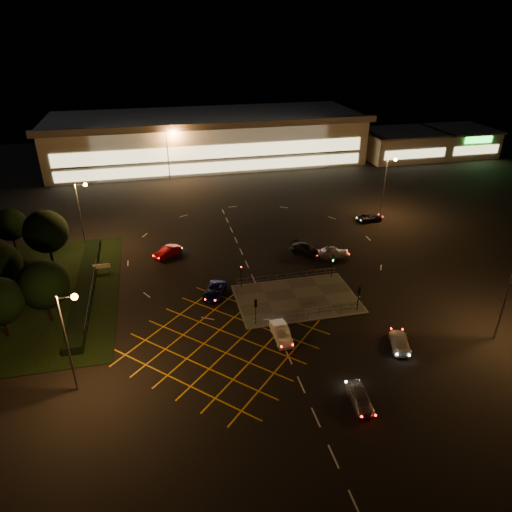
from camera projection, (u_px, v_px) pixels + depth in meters
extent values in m
plane|color=black|center=(276.00, 292.00, 56.25)|extent=(180.00, 180.00, 0.00)
cube|color=#4C4944|center=(297.00, 299.00, 54.89)|extent=(14.00, 9.00, 0.12)
cube|color=black|center=(43.00, 294.00, 55.81)|extent=(18.00, 30.00, 0.08)
cube|color=black|center=(85.00, 286.00, 56.60)|extent=(2.00, 26.00, 1.00)
cube|color=beige|center=(207.00, 139.00, 107.63)|extent=(70.00, 25.00, 10.00)
cube|color=slate|center=(206.00, 117.00, 105.24)|extent=(72.00, 26.50, 0.60)
cube|color=#FFEAA5|center=(215.00, 152.00, 96.76)|extent=(66.00, 0.20, 3.00)
cube|color=#FFEAA5|center=(216.00, 167.00, 98.23)|extent=(66.00, 0.20, 2.20)
cube|color=beige|center=(400.00, 145.00, 110.84)|extent=(18.00, 14.00, 6.00)
cube|color=slate|center=(402.00, 132.00, 109.39)|extent=(18.80, 14.80, 0.40)
cube|color=#FFEAA5|center=(415.00, 154.00, 104.92)|extent=(15.30, 0.20, 2.00)
cube|color=beige|center=(458.00, 141.00, 114.04)|extent=(14.00, 14.00, 6.00)
cube|color=slate|center=(461.00, 129.00, 112.60)|extent=(14.80, 14.80, 0.40)
cube|color=#FFEAA5|center=(476.00, 150.00, 108.12)|extent=(11.90, 0.20, 2.00)
cube|color=#19E533|center=(479.00, 140.00, 106.93)|extent=(7.00, 0.30, 1.40)
cylinder|color=slate|center=(67.00, 346.00, 39.16)|extent=(0.20, 0.20, 10.00)
cylinder|color=slate|center=(65.00, 297.00, 37.09)|extent=(1.40, 0.12, 0.12)
sphere|color=orange|center=(74.00, 297.00, 37.26)|extent=(0.56, 0.56, 0.56)
cylinder|color=slate|center=(506.00, 298.00, 45.84)|extent=(0.20, 0.20, 10.00)
cylinder|color=slate|center=(81.00, 217.00, 64.73)|extent=(0.20, 0.20, 10.00)
cylinder|color=slate|center=(80.00, 185.00, 62.67)|extent=(1.40, 0.12, 0.12)
sphere|color=orange|center=(85.00, 185.00, 62.83)|extent=(0.56, 0.56, 0.56)
cylinder|color=slate|center=(384.00, 188.00, 76.08)|extent=(0.20, 0.20, 10.00)
cylinder|color=slate|center=(392.00, 160.00, 74.01)|extent=(1.40, 0.12, 0.12)
sphere|color=orange|center=(396.00, 160.00, 74.18)|extent=(0.56, 0.56, 0.56)
cylinder|color=slate|center=(168.00, 157.00, 93.50)|extent=(0.20, 0.20, 10.00)
cylinder|color=slate|center=(169.00, 133.00, 91.44)|extent=(1.40, 0.12, 0.12)
sphere|color=orange|center=(173.00, 133.00, 91.61)|extent=(0.56, 0.56, 0.56)
cylinder|color=slate|center=(346.00, 144.00, 103.25)|extent=(0.20, 0.20, 10.00)
cylinder|color=slate|center=(351.00, 122.00, 101.19)|extent=(1.40, 0.12, 0.12)
sphere|color=orange|center=(354.00, 122.00, 101.35)|extent=(0.56, 0.56, 0.56)
cylinder|color=black|center=(256.00, 313.00, 49.51)|extent=(0.10, 0.10, 3.00)
cube|color=black|center=(256.00, 303.00, 48.96)|extent=(0.28, 0.18, 0.90)
sphere|color=#19FF33|center=(255.00, 303.00, 49.07)|extent=(0.16, 0.16, 0.16)
cylinder|color=black|center=(358.00, 299.00, 51.91)|extent=(0.10, 0.10, 3.00)
cube|color=black|center=(359.00, 290.00, 51.36)|extent=(0.28, 0.18, 0.90)
sphere|color=#19FF33|center=(359.00, 290.00, 51.47)|extent=(0.16, 0.16, 0.16)
cylinder|color=black|center=(241.00, 277.00, 56.43)|extent=(0.10, 0.10, 3.00)
cube|color=black|center=(241.00, 268.00, 55.88)|extent=(0.28, 0.18, 0.90)
sphere|color=#FF0C0C|center=(241.00, 269.00, 55.77)|extent=(0.16, 0.16, 0.16)
cylinder|color=black|center=(332.00, 266.00, 58.84)|extent=(0.10, 0.10, 3.00)
cube|color=black|center=(333.00, 258.00, 58.29)|extent=(0.28, 0.18, 0.90)
sphere|color=#19FF33|center=(333.00, 259.00, 58.17)|extent=(0.16, 0.16, 0.16)
cylinder|color=black|center=(6.00, 326.00, 47.92)|extent=(0.36, 0.36, 2.52)
cylinder|color=black|center=(5.00, 289.00, 54.41)|extent=(0.36, 0.36, 2.70)
cylinder|color=black|center=(51.00, 255.00, 62.09)|extent=(0.36, 0.36, 2.88)
sphere|color=black|center=(46.00, 231.00, 60.48)|extent=(5.76, 5.76, 5.76)
cylinder|color=black|center=(15.00, 243.00, 66.21)|extent=(0.36, 0.36, 2.34)
sphere|color=black|center=(10.00, 224.00, 64.90)|extent=(4.68, 4.68, 4.68)
cylinder|color=black|center=(50.00, 310.00, 50.42)|extent=(0.36, 0.36, 2.70)
sphere|color=black|center=(44.00, 285.00, 48.90)|extent=(5.40, 5.40, 5.40)
imported|color=silver|center=(360.00, 398.00, 39.60)|extent=(1.98, 4.13, 1.36)
imported|color=silver|center=(281.00, 333.00, 47.74)|extent=(1.55, 4.37, 1.44)
imported|color=#0B1147|center=(215.00, 291.00, 55.34)|extent=(3.77, 5.09, 1.29)
imported|color=black|center=(307.00, 250.00, 65.10)|extent=(4.77, 5.27, 1.47)
imported|color=silver|center=(333.00, 252.00, 64.35)|extent=(4.76, 2.52, 1.54)
imported|color=maroon|center=(168.00, 252.00, 64.65)|extent=(4.26, 3.76, 1.40)
imported|color=black|center=(370.00, 217.00, 76.12)|extent=(4.66, 2.58, 1.23)
imported|color=#BDBDBD|center=(400.00, 342.00, 46.61)|extent=(3.14, 4.68, 1.26)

